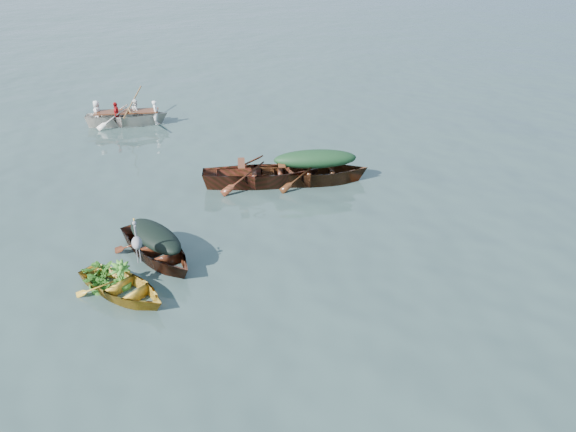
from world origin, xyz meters
name	(u,v)px	position (x,y,z in m)	size (l,w,h in m)	color
ground	(284,257)	(0.00, 0.00, 0.00)	(140.00, 140.00, 0.00)	#314541
yellow_dinghy	(124,295)	(-3.58, -0.52, 0.00)	(1.22, 2.82, 0.74)	gold
dark_covered_boat	(158,259)	(-2.79, 0.74, 0.00)	(1.30, 3.51, 0.87)	#43170F
green_tarp_boat	(315,183)	(2.02, 3.81, 0.00)	(1.37, 4.41, 1.03)	#452810
open_wooden_boat	(262,185)	(0.48, 4.09, 0.00)	(1.47, 4.74, 1.13)	maroon
rowed_boat	(128,125)	(-3.09, 11.01, 0.00)	(1.28, 4.28, 1.02)	white
dark_tarp_cover	(155,234)	(-2.79, 0.74, 0.63)	(0.72, 1.93, 0.40)	black
green_tarp_cover	(315,158)	(2.02, 3.81, 0.78)	(0.75, 2.43, 0.52)	black
thwart_benches	(261,166)	(0.48, 4.09, 0.58)	(0.88, 2.37, 0.04)	#512512
heron	(138,249)	(-3.19, -0.14, 0.83)	(0.28, 0.40, 0.92)	gray
dinghy_weeds	(103,259)	(-3.91, -0.08, 0.67)	(0.70, 0.90, 0.60)	#246119
rowers	(125,102)	(-3.09, 11.01, 0.89)	(1.16, 3.00, 0.76)	white
oars	(126,111)	(-3.09, 11.01, 0.54)	(2.60, 0.60, 0.06)	brown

